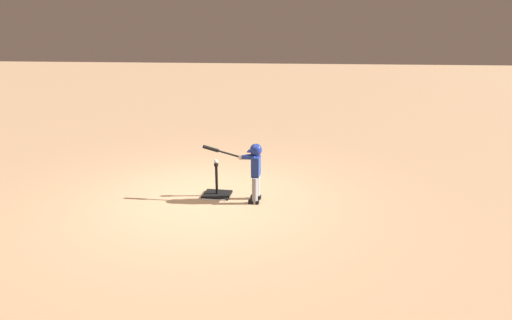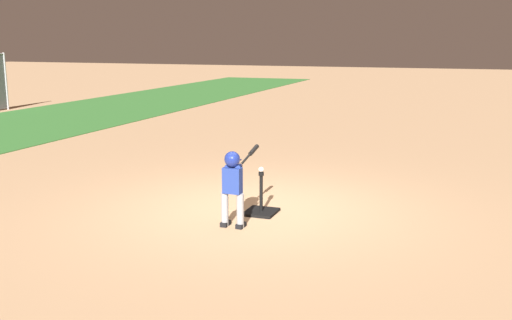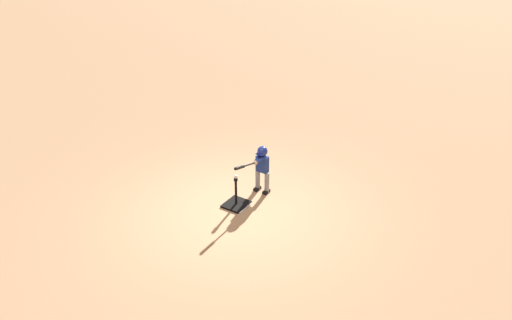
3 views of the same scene
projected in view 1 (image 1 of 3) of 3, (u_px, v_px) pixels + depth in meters
The scene contains 5 objects.
ground_plane at pixel (205, 198), 7.07m from camera, with size 90.00×90.00×0.00m, color tan.
home_plate at pixel (216, 196), 7.16m from camera, with size 0.44×0.44×0.02m, color white.
batting_tee at pixel (217, 192), 7.16m from camera, with size 0.48×0.43×0.61m.
batter_child at pixel (253, 165), 6.76m from camera, with size 1.03×0.32×1.03m.
baseball at pixel (216, 161), 7.00m from camera, with size 0.07×0.07×0.07m, color white.
Camera 1 is at (-1.91, 6.37, 2.66)m, focal length 28.00 mm.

